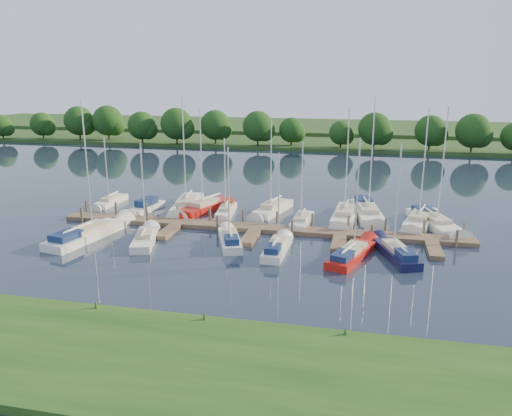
% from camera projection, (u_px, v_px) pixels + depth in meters
% --- Properties ---
extents(ground, '(260.00, 260.00, 0.00)m').
position_uv_depth(ground, '(236.00, 259.00, 40.80)').
color(ground, '#1B2436').
rests_on(ground, ground).
extents(near_bank, '(90.00, 10.00, 0.50)m').
position_uv_depth(near_bank, '(158.00, 362.00, 25.64)').
color(near_bank, '#194313').
rests_on(near_bank, ground).
extents(dock, '(40.00, 6.00, 0.40)m').
position_uv_depth(dock, '(256.00, 230.00, 47.65)').
color(dock, brown).
rests_on(dock, ground).
extents(mooring_pilings, '(38.24, 2.84, 2.00)m').
position_uv_depth(mooring_pilings, '(258.00, 223.00, 48.61)').
color(mooring_pilings, '#473D33').
rests_on(mooring_pilings, ground).
extents(far_shore, '(180.00, 30.00, 0.60)m').
position_uv_depth(far_shore, '(321.00, 141.00, 111.49)').
color(far_shore, '#204119').
rests_on(far_shore, ground).
extents(distant_hill, '(220.00, 40.00, 1.40)m').
position_uv_depth(distant_hill, '(329.00, 128.00, 134.98)').
color(distant_hill, '#314C21').
rests_on(distant_hill, ground).
extents(treeline, '(146.62, 9.60, 8.23)m').
position_uv_depth(treeline, '(330.00, 130.00, 97.69)').
color(treeline, '#38281C').
rests_on(treeline, ground).
extents(sailboat_n_0, '(1.62, 6.38, 8.28)m').
position_uv_depth(sailboat_n_0, '(110.00, 202.00, 57.73)').
color(sailboat_n_0, white).
rests_on(sailboat_n_0, ground).
extents(motorboat, '(2.42, 5.89, 1.69)m').
position_uv_depth(motorboat, '(146.00, 208.00, 55.04)').
color(motorboat, white).
rests_on(motorboat, ground).
extents(sailboat_n_2, '(3.74, 10.24, 12.79)m').
position_uv_depth(sailboat_n_2, '(187.00, 206.00, 55.90)').
color(sailboat_n_2, white).
rests_on(sailboat_n_2, ground).
extents(sailboat_n_3, '(4.66, 9.00, 11.62)m').
position_uv_depth(sailboat_n_3, '(204.00, 209.00, 54.96)').
color(sailboat_n_3, red).
rests_on(sailboat_n_3, ground).
extents(sailboat_n_4, '(2.24, 6.74, 8.61)m').
position_uv_depth(sailboat_n_4, '(226.00, 212.00, 53.68)').
color(sailboat_n_4, white).
rests_on(sailboat_n_4, ground).
extents(sailboat_n_5, '(3.50, 8.19, 10.54)m').
position_uv_depth(sailboat_n_5, '(272.00, 211.00, 54.13)').
color(sailboat_n_5, white).
rests_on(sailboat_n_5, ground).
extents(sailboat_n_6, '(1.85, 6.79, 8.67)m').
position_uv_depth(sailboat_n_6, '(301.00, 222.00, 50.01)').
color(sailboat_n_6, white).
rests_on(sailboat_n_6, ground).
extents(sailboat_n_7, '(2.71, 9.36, 11.94)m').
position_uv_depth(sailboat_n_7, '(345.00, 217.00, 51.59)').
color(sailboat_n_7, white).
rests_on(sailboat_n_7, ground).
extents(sailboat_n_8, '(3.78, 10.31, 12.91)m').
position_uv_depth(sailboat_n_8, '(367.00, 214.00, 52.83)').
color(sailboat_n_8, white).
rests_on(sailboat_n_8, ground).
extents(sailboat_n_9, '(4.14, 9.46, 11.91)m').
position_uv_depth(sailboat_n_9, '(419.00, 221.00, 50.17)').
color(sailboat_n_9, white).
rests_on(sailboat_n_9, ground).
extents(sailboat_n_10, '(4.88, 9.66, 12.20)m').
position_uv_depth(sailboat_n_10, '(435.00, 223.00, 49.40)').
color(sailboat_n_10, white).
rests_on(sailboat_n_10, ground).
extents(sailboat_s_0, '(4.02, 10.39, 12.97)m').
position_uv_depth(sailboat_s_0, '(89.00, 234.00, 46.02)').
color(sailboat_s_0, white).
rests_on(sailboat_s_0, ground).
extents(sailboat_s_1, '(3.29, 7.18, 9.29)m').
position_uv_depth(sailboat_s_1, '(146.00, 239.00, 44.74)').
color(sailboat_s_1, white).
rests_on(sailboat_s_1, ground).
extents(sailboat_s_2, '(3.60, 6.86, 9.02)m').
position_uv_depth(sailboat_s_2, '(230.00, 240.00, 44.27)').
color(sailboat_s_2, white).
rests_on(sailboat_s_2, ground).
extents(sailboat_s_3, '(1.70, 6.76, 8.83)m').
position_uv_depth(sailboat_s_3, '(277.00, 249.00, 42.16)').
color(sailboat_s_3, white).
rests_on(sailboat_s_3, ground).
extents(sailboat_s_4, '(3.98, 8.02, 10.17)m').
position_uv_depth(sailboat_s_4, '(352.00, 254.00, 40.92)').
color(sailboat_s_4, red).
rests_on(sailboat_s_4, ground).
extents(sailboat_s_5, '(3.75, 7.55, 9.71)m').
position_uv_depth(sailboat_s_5, '(395.00, 253.00, 41.15)').
color(sailboat_s_5, '#101337').
rests_on(sailboat_s_5, ground).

